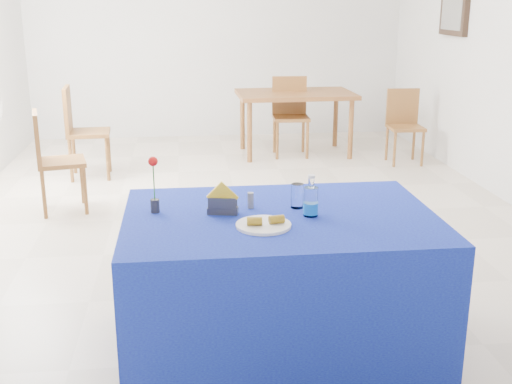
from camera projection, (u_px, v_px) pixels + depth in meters
floor at (242, 216)px, 5.62m from camera, size 7.00×7.00×0.00m
room_shell at (241, 9)px, 5.12m from camera, size 7.00×7.00×7.00m
picture_frame at (455, 11)px, 6.92m from camera, size 0.06×0.64×0.52m
picture_art at (452, 11)px, 6.92m from camera, size 0.02×0.52×0.40m
plate at (263, 225)px, 3.11m from camera, size 0.27×0.27×0.01m
drinking_glass at (297, 196)px, 3.38m from camera, size 0.07×0.07×0.13m
salt_shaker at (232, 206)px, 3.28m from camera, size 0.03×0.03×0.08m
pepper_shaker at (251, 200)px, 3.38m from camera, size 0.03×0.03×0.08m
blue_table at (279, 282)px, 3.40m from camera, size 1.60×1.10×0.76m
water_bottle at (311, 202)px, 3.25m from camera, size 0.08×0.08×0.21m
napkin_holder at (223, 205)px, 3.29m from camera, size 0.17×0.09×0.17m
rose_vase at (154, 186)px, 3.28m from camera, size 0.05×0.05×0.30m
oak_table at (295, 99)px, 7.69m from camera, size 1.40×0.92×0.76m
chair_bg_left at (290, 110)px, 7.72m from camera, size 0.44×0.44×0.93m
chair_bg_right at (404, 121)px, 7.36m from camera, size 0.39×0.39×0.84m
chair_win_a at (51, 155)px, 5.59m from camera, size 0.48×0.48×0.90m
chair_win_b at (79, 126)px, 6.68m from camera, size 0.46×0.46×0.96m
banana_pieces at (266, 220)px, 3.10m from camera, size 0.19×0.07×0.04m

